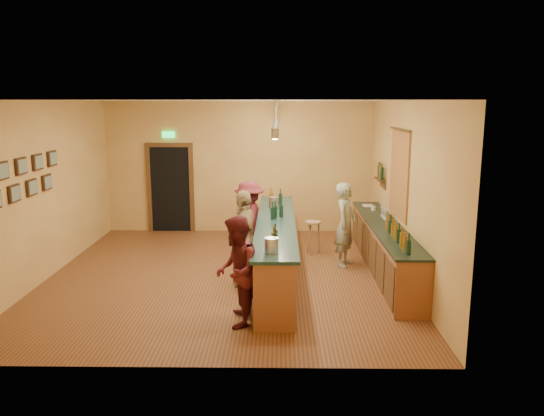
{
  "coord_description": "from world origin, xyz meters",
  "views": [
    {
      "loc": [
        0.99,
        -9.43,
        3.18
      ],
      "look_at": [
        0.86,
        0.2,
        1.24
      ],
      "focal_mm": 35.0,
      "sensor_mm": 36.0,
      "label": 1
    }
  ],
  "objects_px": {
    "bartender": "(346,225)",
    "customer_c": "(249,220)",
    "bar_stool": "(313,228)",
    "back_counter": "(384,248)",
    "tasting_bar": "(276,244)",
    "customer_b": "(244,238)",
    "customer_a": "(236,271)"
  },
  "relations": [
    {
      "from": "bartender",
      "to": "bar_stool",
      "type": "height_order",
      "value": "bartender"
    },
    {
      "from": "bartender",
      "to": "customer_a",
      "type": "relative_size",
      "value": 1.03
    },
    {
      "from": "customer_b",
      "to": "customer_c",
      "type": "xyz_separation_m",
      "value": [
        0.0,
        1.6,
        -0.04
      ]
    },
    {
      "from": "customer_a",
      "to": "bar_stool",
      "type": "relative_size",
      "value": 2.28
    },
    {
      "from": "back_counter",
      "to": "customer_c",
      "type": "relative_size",
      "value": 2.82
    },
    {
      "from": "customer_a",
      "to": "customer_b",
      "type": "bearing_deg",
      "value": 179.78
    },
    {
      "from": "bartender",
      "to": "customer_c",
      "type": "distance_m",
      "value": 1.97
    },
    {
      "from": "back_counter",
      "to": "customer_a",
      "type": "bearing_deg",
      "value": -137.41
    },
    {
      "from": "back_counter",
      "to": "tasting_bar",
      "type": "height_order",
      "value": "tasting_bar"
    },
    {
      "from": "tasting_bar",
      "to": "customer_c",
      "type": "bearing_deg",
      "value": 115.9
    },
    {
      "from": "back_counter",
      "to": "customer_a",
      "type": "relative_size",
      "value": 2.84
    },
    {
      "from": "customer_a",
      "to": "customer_c",
      "type": "distance_m",
      "value": 3.33
    },
    {
      "from": "tasting_bar",
      "to": "customer_c",
      "type": "relative_size",
      "value": 3.16
    },
    {
      "from": "customer_b",
      "to": "bar_stool",
      "type": "height_order",
      "value": "customer_b"
    },
    {
      "from": "bar_stool",
      "to": "back_counter",
      "type": "bearing_deg",
      "value": -45.44
    },
    {
      "from": "customer_a",
      "to": "bartender",
      "type": "bearing_deg",
      "value": 145.99
    },
    {
      "from": "back_counter",
      "to": "bartender",
      "type": "height_order",
      "value": "bartender"
    },
    {
      "from": "bar_stool",
      "to": "customer_b",
      "type": "bearing_deg",
      "value": -124.23
    },
    {
      "from": "customer_a",
      "to": "customer_b",
      "type": "height_order",
      "value": "customer_b"
    },
    {
      "from": "tasting_bar",
      "to": "customer_a",
      "type": "relative_size",
      "value": 3.18
    },
    {
      "from": "back_counter",
      "to": "tasting_bar",
      "type": "relative_size",
      "value": 0.89
    },
    {
      "from": "bartender",
      "to": "customer_c",
      "type": "height_order",
      "value": "bartender"
    },
    {
      "from": "bartender",
      "to": "customer_c",
      "type": "relative_size",
      "value": 1.02
    },
    {
      "from": "customer_b",
      "to": "bartender",
      "type": "bearing_deg",
      "value": 109.65
    },
    {
      "from": "back_counter",
      "to": "bartender",
      "type": "relative_size",
      "value": 2.75
    },
    {
      "from": "customer_a",
      "to": "customer_c",
      "type": "relative_size",
      "value": 0.99
    },
    {
      "from": "back_counter",
      "to": "tasting_bar",
      "type": "distance_m",
      "value": 2.05
    },
    {
      "from": "back_counter",
      "to": "customer_b",
      "type": "bearing_deg",
      "value": -165.78
    },
    {
      "from": "back_counter",
      "to": "customer_a",
      "type": "xyz_separation_m",
      "value": [
        -2.59,
        -2.38,
        0.32
      ]
    },
    {
      "from": "back_counter",
      "to": "bar_stool",
      "type": "relative_size",
      "value": 6.47
    },
    {
      "from": "tasting_bar",
      "to": "customer_a",
      "type": "bearing_deg",
      "value": -104.01
    },
    {
      "from": "back_counter",
      "to": "customer_c",
      "type": "height_order",
      "value": "customer_c"
    }
  ]
}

